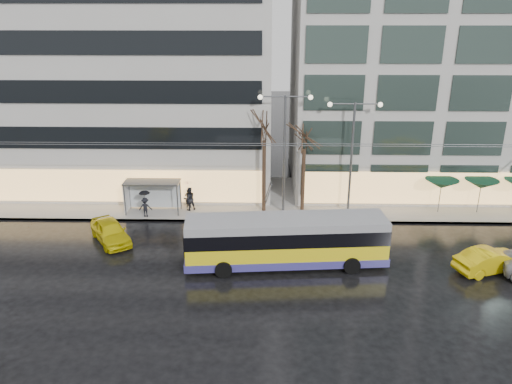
{
  "coord_description": "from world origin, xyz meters",
  "views": [
    {
      "loc": [
        0.66,
        -24.96,
        15.13
      ],
      "look_at": [
        0.02,
        5.0,
        3.92
      ],
      "focal_mm": 35.0,
      "sensor_mm": 36.0,
      "label": 1
    }
  ],
  "objects_px": {
    "trolleybus": "(286,242)",
    "taxi_a": "(110,231)",
    "street_lamp_near": "(285,138)",
    "bus_shelter": "(148,189)"
  },
  "relations": [
    {
      "from": "street_lamp_near",
      "to": "taxi_a",
      "type": "height_order",
      "value": "street_lamp_near"
    },
    {
      "from": "street_lamp_near",
      "to": "taxi_a",
      "type": "bearing_deg",
      "value": -156.29
    },
    {
      "from": "taxi_a",
      "to": "trolleybus",
      "type": "bearing_deg",
      "value": -48.15
    },
    {
      "from": "bus_shelter",
      "to": "taxi_a",
      "type": "distance_m",
      "value": 5.46
    },
    {
      "from": "trolleybus",
      "to": "street_lamp_near",
      "type": "relative_size",
      "value": 1.38
    },
    {
      "from": "trolleybus",
      "to": "taxi_a",
      "type": "height_order",
      "value": "trolleybus"
    },
    {
      "from": "trolleybus",
      "to": "street_lamp_near",
      "type": "xyz_separation_m",
      "value": [
        0.09,
        8.23,
        4.45
      ]
    },
    {
      "from": "bus_shelter",
      "to": "taxi_a",
      "type": "relative_size",
      "value": 0.93
    },
    {
      "from": "trolleybus",
      "to": "taxi_a",
      "type": "relative_size",
      "value": 2.76
    },
    {
      "from": "trolleybus",
      "to": "taxi_a",
      "type": "xyz_separation_m",
      "value": [
        -11.8,
        3.0,
        -0.77
      ]
    }
  ]
}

